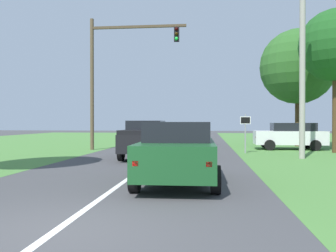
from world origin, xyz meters
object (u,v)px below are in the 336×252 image
red_suv_near (179,150)px  pickup_truck_lead (147,139)px  keep_moving_sign (245,128)px  utility_pole_right (302,61)px  oak_tree_right (336,46)px  crossing_suv_far (290,135)px  extra_tree_1 (298,67)px  traffic_light (114,65)px

red_suv_near → pickup_truck_lead: (-2.19, 7.31, 0.00)m
pickup_truck_lead → keep_moving_sign: size_ratio=2.41×
keep_moving_sign → utility_pole_right: utility_pole_right is taller
oak_tree_right → crossing_suv_far: oak_tree_right is taller
red_suv_near → oak_tree_right: size_ratio=0.58×
pickup_truck_lead → extra_tree_1: extra_tree_1 is taller
keep_moving_sign → red_suv_near: bearing=-106.1°
utility_pole_right → pickup_truck_lead: bearing=-177.3°
keep_moving_sign → crossing_suv_far: keep_moving_sign is taller
keep_moving_sign → extra_tree_1: (4.49, 6.45, 4.47)m
pickup_truck_lead → oak_tree_right: 12.49m
traffic_light → red_suv_near: bearing=-67.0°
traffic_light → crossing_suv_far: 12.38m
oak_tree_right → extra_tree_1: 5.61m
oak_tree_right → utility_pole_right: size_ratio=0.88×
red_suv_near → utility_pole_right: bearing=54.4°
pickup_truck_lead → extra_tree_1: 14.57m
pickup_truck_lead → keep_moving_sign: keep_moving_sign is taller
pickup_truck_lead → red_suv_near: bearing=-73.3°
pickup_truck_lead → extra_tree_1: bearing=44.9°
keep_moving_sign → utility_pole_right: 5.02m
pickup_truck_lead → oak_tree_right: (10.52, 4.13, 5.32)m
keep_moving_sign → extra_tree_1: 9.04m
oak_tree_right → utility_pole_right: 4.95m
red_suv_near → extra_tree_1: size_ratio=0.56×
traffic_light → oak_tree_right: size_ratio=1.01×
pickup_truck_lead → oak_tree_right: bearing=21.4°
red_suv_near → crossing_suv_far: (6.26, 13.69, -0.04)m
red_suv_near → traffic_light: size_ratio=0.58×
utility_pole_right → extra_tree_1: utility_pole_right is taller
crossing_suv_far → utility_pole_right: bearing=-97.4°
oak_tree_right → crossing_suv_far: bearing=132.6°
utility_pole_right → oak_tree_right: bearing=52.9°
red_suv_near → keep_moving_sign: 10.96m
keep_moving_sign → utility_pole_right: size_ratio=0.24×
crossing_suv_far → utility_pole_right: (-0.78, -6.02, 3.86)m
red_suv_near → extra_tree_1: 19.22m
red_suv_near → keep_moving_sign: (3.04, 10.52, 0.49)m
red_suv_near → oak_tree_right: bearing=53.9°
traffic_light → keep_moving_sign: bearing=-11.0°
red_suv_near → pickup_truck_lead: pickup_truck_lead is taller
oak_tree_right → pickup_truck_lead: bearing=-158.6°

